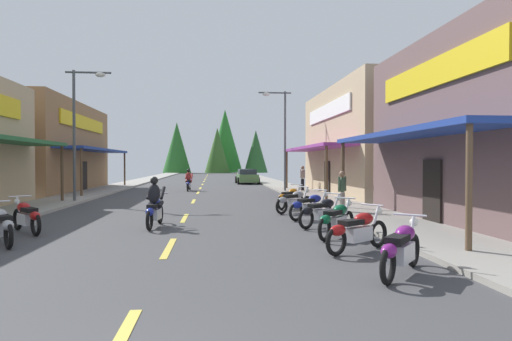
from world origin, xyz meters
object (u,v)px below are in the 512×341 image
Objects in this scene: motorcycle_parked_right_3 at (322,211)px; motorcycle_parked_right_4 at (310,206)px; motorcycle_parked_left_3 at (27,216)px; streetlamp_right at (280,127)px; motorcycle_parked_right_0 at (401,248)px; parked_car_curbside at (247,176)px; rider_cruising_trailing at (189,182)px; rider_cruising_lead at (155,206)px; motorcycle_parked_right_1 at (357,230)px; motorcycle_parked_right_5 at (294,201)px; motorcycle_parked_right_6 at (290,197)px; streetlamp_left at (81,117)px; motorcycle_parked_left_2 at (2,225)px; pedestrian_by_shop at (303,177)px; pedestrian_waiting at (342,189)px; motorcycle_parked_right_2 at (337,219)px.

motorcycle_parked_right_3 is 1.78m from motorcycle_parked_right_4.
motorcycle_parked_left_3 is (-8.61, -0.32, 0.00)m from motorcycle_parked_right_3.
motorcycle_parked_right_3 is (-1.12, -15.43, -3.88)m from streetlamp_right.
motorcycle_parked_right_0 is 0.39× the size of parked_car_curbside.
rider_cruising_lead is at bearing -177.81° from rider_cruising_trailing.
motorcycle_parked_right_4 is (0.04, 1.78, 0.00)m from motorcycle_parked_right_3.
motorcycle_parked_right_1 and motorcycle_parked_right_3 have the same top height.
motorcycle_parked_right_6 is (0.14, 1.62, 0.00)m from motorcycle_parked_right_5.
streetlamp_left is 11.72m from motorcycle_parked_left_2.
motorcycle_parked_right_0 is at bearing 178.93° from parked_car_curbside.
motorcycle_parked_left_3 is 0.79× the size of rider_cruising_lead.
pedestrian_by_shop is (2.71, 10.28, 0.55)m from motorcycle_parked_right_6.
motorcycle_parked_right_5 is 0.98× the size of motorcycle_parked_left_2.
motorcycle_parked_right_4 is at bearing -94.50° from streetlamp_right.
streetlamp_right is 12.80m from pedestrian_waiting.
motorcycle_parked_right_1 is 1.03× the size of motorcycle_parked_left_2.
motorcycle_parked_right_0 is 0.94× the size of motorcycle_parked_left_2.
motorcycle_parked_right_1 is at bearing -127.20° from motorcycle_parked_right_5.
motorcycle_parked_right_4 is at bearing 54.48° from motorcycle_parked_right_1.
motorcycle_parked_left_2 is at bearing 99.70° from pedestrian_by_shop.
motorcycle_parked_right_2 is at bearing -47.76° from streetlamp_left.
pedestrian_by_shop is at bearing -22.74° from rider_cruising_lead.
streetlamp_right is 4.03× the size of motorcycle_parked_right_6.
motorcycle_parked_right_5 is (-0.01, 7.45, 0.00)m from motorcycle_parked_right_1.
motorcycle_parked_right_2 and motorcycle_parked_right_3 have the same top height.
streetlamp_right is 3.17× the size of rider_cruising_trailing.
motorcycle_parked_right_4 is at bearing 53.96° from motorcycle_parked_right_3.
streetlamp_left is 13.29m from pedestrian_waiting.
rider_cruising_lead is (-5.16, 0.46, 0.17)m from motorcycle_parked_right_3.
motorcycle_parked_right_3 is 1.01× the size of motorcycle_parked_left_2.
motorcycle_parked_right_1 is 5.47m from motorcycle_parked_right_4.
motorcycle_parked_right_5 is at bearing -28.16° from streetlamp_left.
motorcycle_parked_right_3 is 0.85× the size of rider_cruising_trailing.
motorcycle_parked_left_3 is 0.95× the size of pedestrian_by_shop.
motorcycle_parked_right_2 is 5.57m from rider_cruising_lead.
motorcycle_parked_right_1 and motorcycle_parked_right_6 have the same top height.
pedestrian_by_shop is at bearing 45.07° from motorcycle_parked_right_4.
motorcycle_parked_left_2 is 11.30m from pedestrian_waiting.
streetlamp_right is at bearing 51.35° from motorcycle_parked_right_4.
motorcycle_parked_right_3 and motorcycle_parked_left_2 have the same top height.
streetlamp_right reaches higher than parked_car_curbside.
motorcycle_parked_right_4 is 3.61m from motorcycle_parked_right_6.
rider_cruising_trailing is at bearing 27.31° from pedestrian_by_shop.
motorcycle_parked_right_0 is 10.11m from motorcycle_parked_left_3.
motorcycle_parked_left_2 is 31.03m from parked_car_curbside.
streetlamp_right reaches higher than motorcycle_parked_right_5.
motorcycle_parked_right_0 is 9.48m from motorcycle_parked_right_5.
motorcycle_parked_right_1 is (-1.27, -19.12, -3.88)m from streetlamp_right.
streetlamp_right is 14.24m from motorcycle_parked_right_4.
motorcycle_parked_right_2 and motorcycle_parked_left_2 have the same top height.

